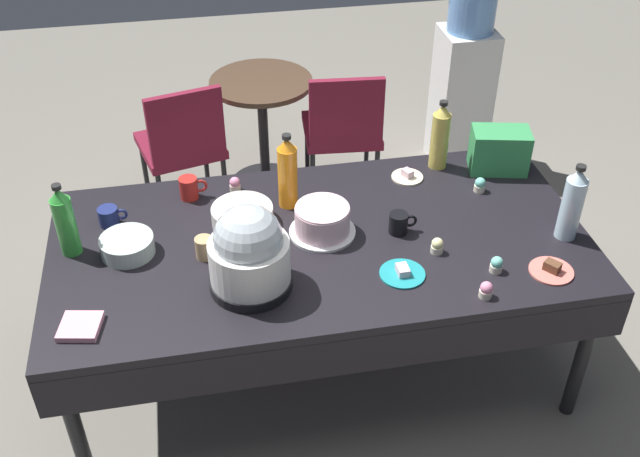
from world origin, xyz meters
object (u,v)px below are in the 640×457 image
frosted_layer_cake (322,221)px  soda_carton (499,150)px  cupcake_lemon (235,184)px  cupcake_mint (497,265)px  dessert_plate_cream (407,176)px  dessert_plate_teal (402,273)px  coffee_mug_navy (109,216)px  maroon_chair_left (183,141)px  coffee_mug_red (189,188)px  ceramic_snack_bowl (242,216)px  round_cafe_table (263,114)px  coffee_mug_black (399,223)px  cupcake_rose (480,185)px  potluck_table (320,250)px  dessert_plate_coral (551,270)px  slow_cooker (249,253)px  water_cooler (464,79)px  soda_bottle_lime_soda (65,222)px  soda_bottle_water (572,204)px  coffee_mug_tan (205,248)px  maroon_chair_right (343,127)px  soda_bottle_orange_juice (288,173)px  cupcake_vanilla (486,290)px  glass_salad_bowl (127,246)px

frosted_layer_cake → soda_carton: bearing=20.5°
cupcake_lemon → cupcake_mint: size_ratio=1.00×
dessert_plate_cream → dessert_plate_teal: 0.69m
coffee_mug_navy → maroon_chair_left: maroon_chair_left is taller
coffee_mug_red → ceramic_snack_bowl: bearing=-48.4°
cupcake_mint → round_cafe_table: cupcake_mint is taller
coffee_mug_navy → coffee_mug_black: bearing=-13.3°
cupcake_rose → maroon_chair_left: (-1.30, 1.14, -0.29)m
potluck_table → cupcake_lemon: size_ratio=32.59×
dessert_plate_coral → dessert_plate_teal: (-0.57, 0.09, -0.00)m
coffee_mug_black → maroon_chair_left: 1.64m
slow_cooker → water_cooler: size_ratio=0.29×
dessert_plate_cream → maroon_chair_left: 1.43m
cupcake_lemon → ceramic_snack_bowl: bearing=-88.4°
soda_carton → maroon_chair_left: size_ratio=0.31×
ceramic_snack_bowl → dessert_plate_teal: (0.57, -0.45, -0.03)m
dessert_plate_coral → soda_bottle_lime_soda: size_ratio=0.54×
potluck_table → coffee_mug_black: (0.33, -0.02, 0.11)m
cupcake_mint → soda_carton: 0.76m
ceramic_snack_bowl → dessert_plate_cream: size_ratio=1.78×
potluck_table → soda_carton: size_ratio=8.46×
dessert_plate_cream → cupcake_lemon: cupcake_lemon is taller
dessert_plate_teal → soda_bottle_water: size_ratio=0.52×
ceramic_snack_bowl → soda_carton: soda_carton is taller
coffee_mug_tan → maroon_chair_right: (0.86, 1.38, -0.30)m
cupcake_mint → round_cafe_table: 2.04m
dessert_plate_coral → coffee_mug_tan: size_ratio=1.54×
soda_bottle_orange_juice → soda_carton: bearing=5.9°
slow_cooker → dessert_plate_coral: bearing=-6.7°
cupcake_vanilla → soda_bottle_lime_soda: bearing=159.8°
coffee_mug_tan → water_cooler: size_ratio=0.09×
frosted_layer_cake → water_cooler: (1.20, 1.59, -0.22)m
dessert_plate_teal → coffee_mug_black: coffee_mug_black is taller
cupcake_mint → round_cafe_table: bearing=109.7°
dessert_plate_teal → maroon_chair_right: (0.12, 1.63, -0.27)m
soda_bottle_orange_juice → cupcake_lemon: bearing=145.3°
coffee_mug_black → round_cafe_table: coffee_mug_black is taller
cupcake_lemon → cupcake_vanilla: bearing=-46.1°
cupcake_lemon → slow_cooker: bearing=-90.3°
glass_salad_bowl → cupcake_vanilla: bearing=-21.4°
frosted_layer_cake → cupcake_lemon: 0.50m
maroon_chair_right → water_cooler: (0.82, 0.28, 0.10)m
potluck_table → dessert_plate_teal: 0.40m
soda_bottle_orange_juice → cupcake_vanilla: bearing=-49.3°
frosted_layer_cake → soda_bottle_lime_soda: 1.02m
soda_carton → dessert_plate_coral: bearing=-82.2°
coffee_mug_black → soda_bottle_lime_soda: bearing=174.9°
slow_cooker → soda_bottle_water: slow_cooker is taller
ceramic_snack_bowl → cupcake_rose: bearing=2.3°
frosted_layer_cake → coffee_mug_black: frosted_layer_cake is taller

